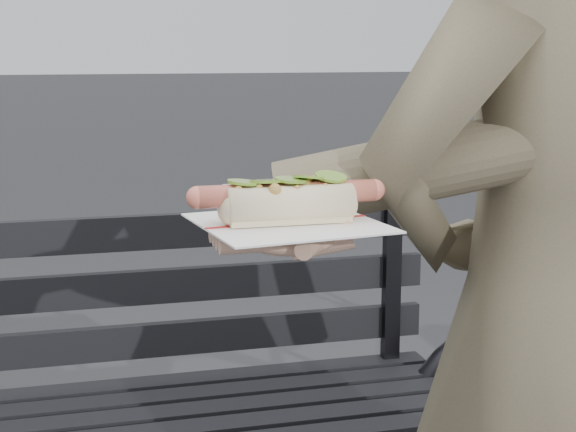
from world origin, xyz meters
The scene contains 3 objects.
park_bench centered at (-0.09, 0.80, 0.52)m, with size 1.50×0.44×0.88m.
person centered at (0.47, -0.02, 0.84)m, with size 0.62×0.40×1.69m, color brown.
held_hotdog centered at (0.26, -0.06, 1.10)m, with size 0.64×0.32×0.20m.
Camera 1 is at (-0.18, -1.06, 1.25)m, focal length 55.00 mm.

